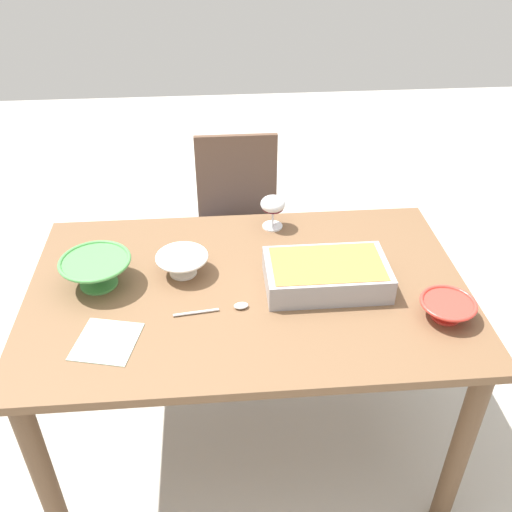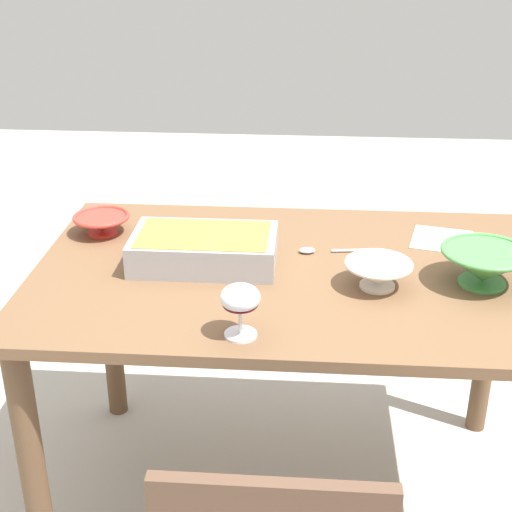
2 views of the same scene
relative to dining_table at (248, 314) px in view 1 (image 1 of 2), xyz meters
The scene contains 10 objects.
ground_plane 0.66m from the dining_table, ahead, with size 8.00×8.00×0.00m, color #B2ADA3.
dining_table is the anchor object (origin of this frame).
chair 0.82m from the dining_table, 89.06° to the left, with size 0.39×0.46×0.89m.
wine_glass 0.42m from the dining_table, 71.52° to the left, with size 0.09×0.09×0.13m.
casserole_dish 0.30m from the dining_table, ahead, with size 0.38×0.23×0.09m.
mixing_bowl 0.27m from the dining_table, 157.01° to the left, with size 0.17×0.17×0.07m.
small_bowl 0.62m from the dining_table, 18.78° to the right, with size 0.17×0.17×0.06m.
serving_bowl 0.50m from the dining_table, behind, with size 0.22×0.22×0.10m.
serving_spoon 0.18m from the dining_table, 123.12° to the right, with size 0.23×0.05×0.01m.
napkin 0.48m from the dining_table, 151.97° to the right, with size 0.17×0.17×0.00m, color #B2CCB7.
Camera 1 is at (-0.09, -1.42, 1.89)m, focal length 39.94 mm.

